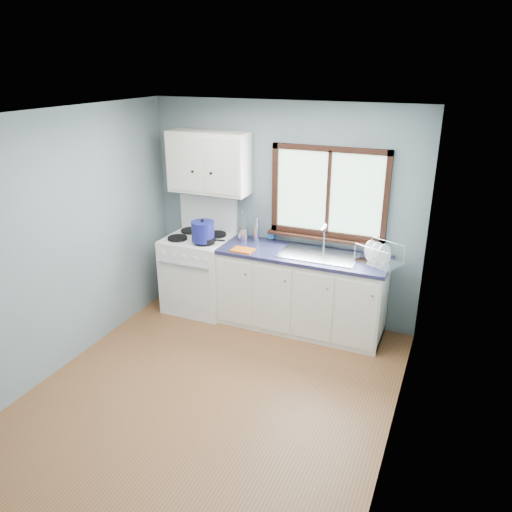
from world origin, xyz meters
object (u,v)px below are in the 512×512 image
at_px(stockpot, 203,231).
at_px(sink, 318,261).
at_px(thermos, 256,229).
at_px(gas_range, 199,271).
at_px(skillet, 206,239).
at_px(utensil_crock, 243,234).
at_px(base_cabinets, 301,295).
at_px(dish_rack, 378,258).

bearing_deg(stockpot, sink, 7.84).
distance_m(stockpot, thermos, 0.61).
xyz_separation_m(gas_range, thermos, (0.68, 0.17, 0.58)).
relative_size(skillet, stockpot, 1.08).
xyz_separation_m(skillet, stockpot, (-0.03, -0.01, 0.09)).
distance_m(skillet, utensil_crock, 0.45).
bearing_deg(thermos, stockpot, -147.49).
relative_size(sink, utensil_crock, 2.24).
xyz_separation_m(base_cabinets, utensil_crock, (-0.77, 0.12, 0.59)).
height_order(base_cabinets, thermos, thermos).
bearing_deg(sink, dish_rack, 3.29).
distance_m(base_cabinets, sink, 0.48).
bearing_deg(skillet, sink, -0.47).
xyz_separation_m(utensil_crock, dish_rack, (1.58, -0.09, -0.02)).
bearing_deg(base_cabinets, dish_rack, 2.53).
xyz_separation_m(skillet, thermos, (0.49, 0.32, 0.09)).
bearing_deg(gas_range, stockpot, -44.36).
xyz_separation_m(gas_range, dish_rack, (2.11, 0.05, 0.48)).
relative_size(base_cabinets, sink, 2.20).
xyz_separation_m(stockpot, utensil_crock, (0.37, 0.30, -0.08)).
height_order(skillet, thermos, thermos).
distance_m(sink, dish_rack, 0.64).
relative_size(utensil_crock, thermos, 1.25).
relative_size(base_cabinets, skillet, 5.07).
xyz_separation_m(sink, skillet, (-1.29, -0.17, 0.12)).
relative_size(sink, skillet, 2.30).
xyz_separation_m(sink, thermos, (-0.80, 0.15, 0.21)).
height_order(sink, stockpot, stockpot).
bearing_deg(thermos, dish_rack, -4.49).
height_order(sink, dish_rack, sink).
xyz_separation_m(base_cabinets, stockpot, (-1.14, -0.18, 0.67)).
distance_m(base_cabinets, skillet, 1.26).
bearing_deg(utensil_crock, dish_rack, -3.13).
xyz_separation_m(skillet, utensil_crock, (0.34, 0.30, 0.01)).
distance_m(base_cabinets, stockpot, 1.33).
bearing_deg(gas_range, skillet, -38.12).
bearing_deg(utensil_crock, stockpot, -140.29).
height_order(skillet, stockpot, stockpot).
xyz_separation_m(gas_range, utensil_crock, (0.53, 0.14, 0.50)).
height_order(utensil_crock, thermos, utensil_crock).
xyz_separation_m(gas_range, sink, (1.49, 0.02, 0.37)).
bearing_deg(gas_range, base_cabinets, 0.82).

